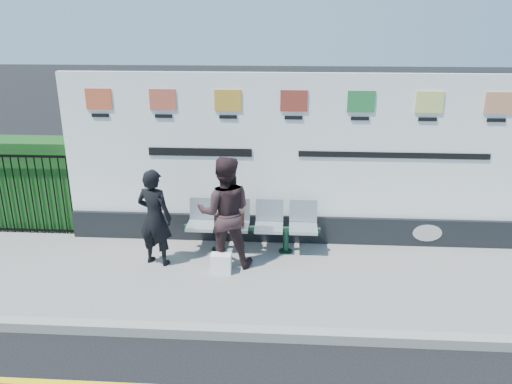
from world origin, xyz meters
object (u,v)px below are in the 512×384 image
Objects in this scene: woman_left at (155,217)px; woman_right at (225,212)px; billboard at (292,172)px; bench at (252,238)px.

woman_right is (1.13, 0.03, 0.11)m from woman_left.
woman_right is (-1.07, -1.03, -0.38)m from billboard.
bench is at bearing -142.90° from billboard.
woman_right reaches higher than woman_left.
billboard is at bearing 37.35° from bench.
woman_left is 0.88× the size of woman_right.
bench is 1.22× the size of woman_right.
billboard is 1.35m from bench.
bench is 1.38× the size of woman_left.
woman_right is at bearing -162.28° from woman_left.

